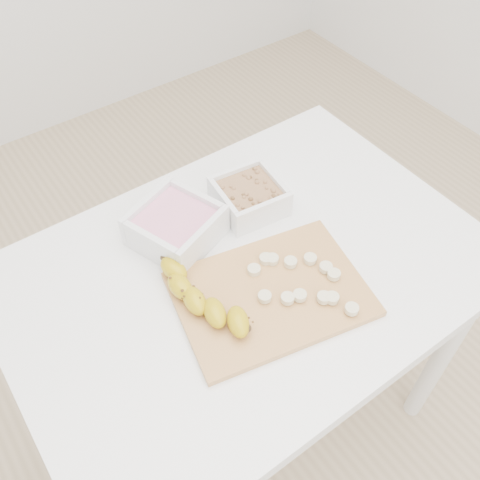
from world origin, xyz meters
TOP-DOWN VIEW (x-y plane):
  - ground at (0.00, 0.00)m, footprint 3.50×3.50m
  - table at (0.00, 0.00)m, footprint 1.00×0.70m
  - bowl_yogurt at (-0.08, 0.16)m, footprint 0.21×0.21m
  - bowl_granola at (0.11, 0.14)m, footprint 0.16×0.16m
  - cutting_board at (-0.01, -0.08)m, footprint 0.42×0.33m
  - banana at (-0.13, -0.03)m, footprint 0.07×0.23m
  - banana_slices at (0.06, -0.10)m, footprint 0.17×0.22m

SIDE VIEW (x-z plane):
  - ground at x=0.00m, z-range 0.00..0.00m
  - table at x=0.00m, z-range 0.28..1.03m
  - cutting_board at x=-0.01m, z-range 0.75..0.76m
  - banana_slices at x=0.06m, z-range 0.76..0.78m
  - bowl_granola at x=0.11m, z-range 0.75..0.82m
  - banana at x=-0.13m, z-range 0.77..0.81m
  - bowl_yogurt at x=-0.08m, z-range 0.75..0.83m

